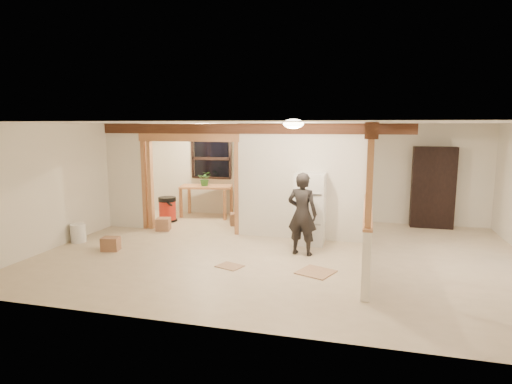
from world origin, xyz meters
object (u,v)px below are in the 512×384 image
(refrigerator, at_px, (310,209))
(shop_vac, at_px, (167,209))
(bookshelf, at_px, (433,187))
(work_table, at_px, (206,201))
(woman, at_px, (302,214))

(refrigerator, height_order, shop_vac, refrigerator)
(bookshelf, bearing_deg, work_table, -177.76)
(shop_vac, bearing_deg, woman, -27.50)
(woman, xyz_separation_m, bookshelf, (2.71, 3.00, 0.18))
(refrigerator, xyz_separation_m, work_table, (-3.06, 1.95, -0.31))
(shop_vac, distance_m, bookshelf, 6.60)
(work_table, bearing_deg, woman, -54.56)
(work_table, xyz_separation_m, shop_vac, (-0.76, -0.81, -0.10))
(refrigerator, xyz_separation_m, bookshelf, (2.67, 2.17, 0.24))
(bookshelf, bearing_deg, refrigerator, -140.85)
(refrigerator, distance_m, woman, 0.83)
(shop_vac, bearing_deg, bookshelf, 9.03)
(shop_vac, xyz_separation_m, bookshelf, (6.49, 1.03, 0.65))
(woman, distance_m, shop_vac, 4.29)
(shop_vac, bearing_deg, work_table, 46.73)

